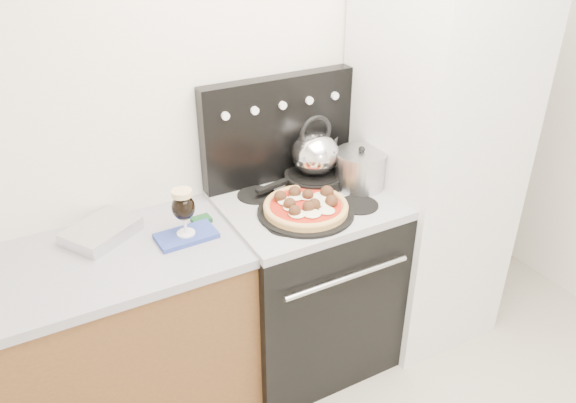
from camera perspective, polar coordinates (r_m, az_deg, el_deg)
room_shell at (r=1.73m, az=14.56°, el=-3.48°), size 3.52×3.01×2.52m
base_cabinet at (r=2.60m, az=-20.95°, el=-14.94°), size 1.45×0.60×0.86m
countertop at (r=2.32m, az=-22.92°, el=-6.86°), size 1.48×0.63×0.04m
stove_body at (r=2.81m, az=1.75°, el=-8.45°), size 0.76×0.65×0.88m
cooktop at (r=2.56m, az=1.90°, el=-0.27°), size 0.76×0.65×0.04m
backguard at (r=2.66m, az=-1.01°, el=7.39°), size 0.76×0.08×0.50m
fridge at (r=2.90m, az=14.25°, el=3.65°), size 0.64×0.68×1.90m
foil_sheet at (r=2.43m, az=-18.42°, el=-2.91°), size 0.35×0.32×0.06m
oven_mitt at (r=2.35m, az=-10.29°, el=-3.45°), size 0.25×0.15×0.02m
beer_glass at (r=2.29m, az=-10.54°, el=-1.07°), size 0.12×0.12×0.21m
pizza_pan at (r=2.44m, az=1.81°, el=-1.04°), size 0.53×0.53×0.01m
pizza at (r=2.43m, az=1.82°, el=-0.37°), size 0.42×0.42×0.05m
skillet at (r=2.69m, az=2.71°, el=2.36°), size 0.34×0.34×0.05m
tea_kettle at (r=2.62m, az=2.78°, el=5.24°), size 0.27×0.27×0.24m
stock_pot at (r=2.65m, az=7.36°, el=3.18°), size 0.25×0.25×0.17m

